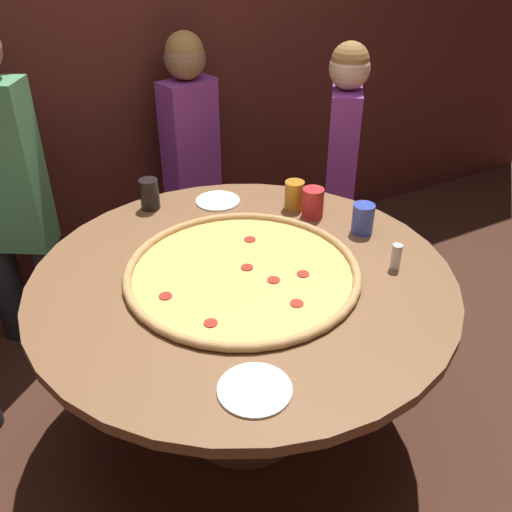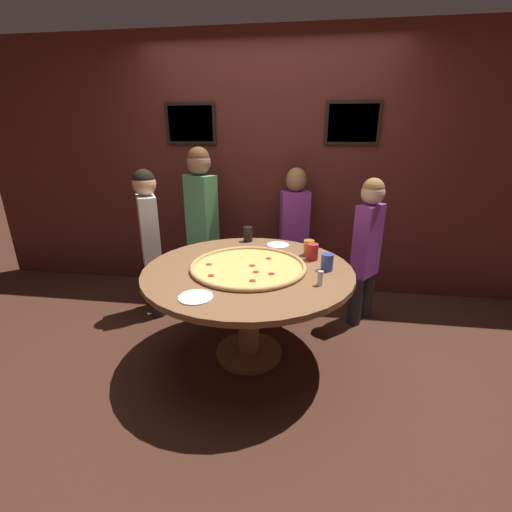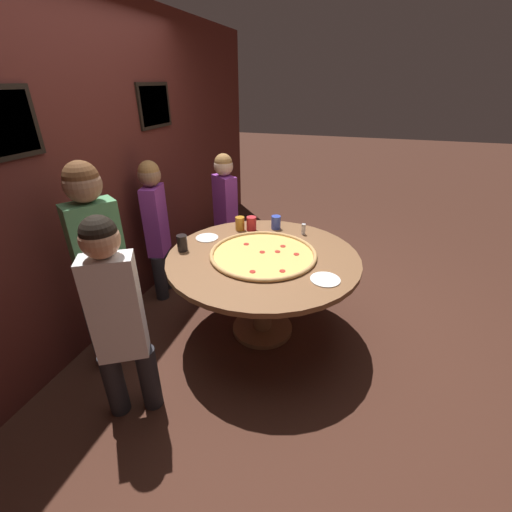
{
  "view_description": "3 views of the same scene",
  "coord_description": "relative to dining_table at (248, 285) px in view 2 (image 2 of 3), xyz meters",
  "views": [
    {
      "loc": [
        -0.77,
        -1.49,
        1.89
      ],
      "look_at": [
        0.08,
        0.04,
        0.78
      ],
      "focal_mm": 40.0,
      "sensor_mm": 36.0,
      "label": 1
    },
    {
      "loc": [
        0.38,
        -2.27,
        1.66
      ],
      "look_at": [
        0.07,
        -0.08,
        0.87
      ],
      "focal_mm": 24.0,
      "sensor_mm": 36.0,
      "label": 2
    },
    {
      "loc": [
        -2.3,
        -0.65,
        1.97
      ],
      "look_at": [
        -0.09,
        0.03,
        0.77
      ],
      "focal_mm": 24.0,
      "sensor_mm": 36.0,
      "label": 3
    }
  ],
  "objects": [
    {
      "name": "diner_centre_back",
      "position": [
        -0.64,
        0.98,
        0.27
      ],
      "size": [
        0.4,
        0.33,
        1.54
      ],
      "rotation": [
        0.0,
        0.0,
        2.57
      ],
      "color": "#232328",
      "rests_on": "ground_plane"
    },
    {
      "name": "diner_far_left",
      "position": [
        0.94,
        0.7,
        0.14
      ],
      "size": [
        0.29,
        0.33,
        1.32
      ],
      "rotation": [
        0.0,
        0.0,
        -2.21
      ],
      "color": "#232328",
      "rests_on": "ground_plane"
    },
    {
      "name": "diner_side_right",
      "position": [
        0.29,
        1.13,
        0.16
      ],
      "size": [
        0.35,
        0.21,
        1.35
      ],
      "rotation": [
        0.0,
        0.0,
        -2.89
      ],
      "color": "#232328",
      "rests_on": "ground_plane"
    },
    {
      "name": "giant_pizza",
      "position": [
        0.0,
        -0.0,
        0.15
      ],
      "size": [
        0.84,
        0.84,
        0.03
      ],
      "color": "#EAB75B",
      "rests_on": "dining_table"
    },
    {
      "name": "drink_cup_by_shaker",
      "position": [
        0.56,
        0.04,
        0.2
      ],
      "size": [
        0.09,
        0.09,
        0.12
      ],
      "primitive_type": "cylinder",
      "color": "#384CB7",
      "rests_on": "dining_table"
    },
    {
      "name": "drink_cup_front_edge",
      "position": [
        -0.11,
        0.64,
        0.2
      ],
      "size": [
        0.08,
        0.08,
        0.13
      ],
      "primitive_type": "cylinder",
      "color": "black",
      "rests_on": "dining_table"
    },
    {
      "name": "dining_table",
      "position": [
        0.0,
        0.0,
        0.0
      ],
      "size": [
        1.51,
        1.51,
        0.74
      ],
      "color": "brown",
      "rests_on": "ground_plane"
    },
    {
      "name": "drink_cup_centre_back",
      "position": [
        0.46,
        0.24,
        0.2
      ],
      "size": [
        0.09,
        0.09,
        0.13
      ],
      "primitive_type": "cylinder",
      "color": "#B22328",
      "rests_on": "dining_table"
    },
    {
      "name": "condiment_shaker",
      "position": [
        0.5,
        -0.23,
        0.19
      ],
      "size": [
        0.04,
        0.04,
        0.1
      ],
      "color": "silver",
      "rests_on": "dining_table"
    },
    {
      "name": "ground_plane",
      "position": [
        0.0,
        0.0,
        -0.6
      ],
      "size": [
        24.0,
        24.0,
        0.0
      ],
      "primitive_type": "plane",
      "color": "#422319"
    },
    {
      "name": "white_plate_right_side",
      "position": [
        0.17,
        0.56,
        0.14
      ],
      "size": [
        0.19,
        0.19,
        0.01
      ],
      "primitive_type": "cylinder",
      "color": "white",
      "rests_on": "dining_table"
    },
    {
      "name": "back_wall",
      "position": [
        0.0,
        1.36,
        0.7
      ],
      "size": [
        6.4,
        0.08,
        2.6
      ],
      "color": "#4C1E19",
      "rests_on": "ground_plane"
    },
    {
      "name": "diner_far_right",
      "position": [
        -1.01,
        0.59,
        0.18
      ],
      "size": [
        0.28,
        0.36,
        1.37
      ],
      "rotation": [
        0.0,
        0.0,
        2.09
      ],
      "color": "#232328",
      "rests_on": "ground_plane"
    },
    {
      "name": "white_plate_near_front",
      "position": [
        -0.23,
        -0.51,
        0.14
      ],
      "size": [
        0.21,
        0.21,
        0.01
      ],
      "primitive_type": "cylinder",
      "color": "white",
      "rests_on": "dining_table"
    },
    {
      "name": "drink_cup_far_left",
      "position": [
        0.43,
        0.35,
        0.2
      ],
      "size": [
        0.08,
        0.08,
        0.12
      ],
      "primitive_type": "cylinder",
      "color": "#BC7A23",
      "rests_on": "dining_table"
    }
  ]
}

